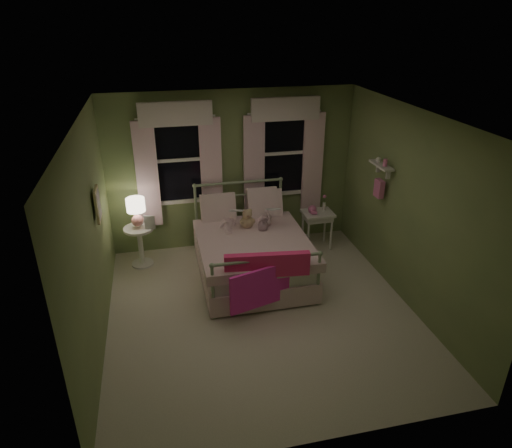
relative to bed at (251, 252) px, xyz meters
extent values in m
plane|color=white|center=(-0.08, -0.98, -0.38)|extent=(4.20, 4.20, 0.00)
plane|color=white|center=(-0.08, -0.98, 2.22)|extent=(4.20, 4.20, 0.00)
plane|color=#83995B|center=(-0.08, 1.12, 0.92)|extent=(4.00, 0.00, 4.00)
plane|color=#83995B|center=(-0.08, -3.08, 0.92)|extent=(4.00, 0.00, 4.00)
plane|color=#83995B|center=(-2.08, -0.98, 0.92)|extent=(0.00, 4.20, 4.20)
plane|color=#83995B|center=(1.92, -0.98, 0.92)|extent=(0.00, 4.20, 4.20)
cube|color=white|center=(-0.01, -0.02, 0.04)|extent=(1.44, 1.94, 0.26)
cube|color=white|center=(-0.01, -0.02, -0.20)|extent=(1.54, 2.02, 0.30)
cube|color=white|center=(-0.01, -0.17, 0.22)|extent=(1.58, 1.75, 0.14)
cylinder|color=#9EB793|center=(-0.70, -0.02, -0.08)|extent=(0.04, 1.90, 0.04)
cylinder|color=#9EB793|center=(0.68, -0.02, -0.08)|extent=(0.04, 1.90, 0.04)
cylinder|color=#9EB793|center=(-0.72, 0.95, 0.20)|extent=(0.04, 0.04, 1.15)
cylinder|color=#9EB793|center=(0.70, 0.95, 0.20)|extent=(0.04, 0.04, 1.15)
sphere|color=#9EB793|center=(-0.72, 0.95, 0.77)|extent=(0.07, 0.07, 0.07)
sphere|color=#9EB793|center=(0.70, 0.95, 0.77)|extent=(0.07, 0.07, 0.07)
cylinder|color=#9EB793|center=(-0.01, 0.95, 0.77)|extent=(1.42, 0.04, 0.04)
cylinder|color=#9EB793|center=(-0.01, 0.95, 0.55)|extent=(1.38, 0.03, 0.03)
cylinder|color=#9EB793|center=(-0.72, -0.99, 0.02)|extent=(0.04, 0.04, 0.80)
cylinder|color=#9EB793|center=(0.70, -0.99, 0.02)|extent=(0.04, 0.04, 0.80)
sphere|color=#9EB793|center=(-0.72, -0.99, 0.42)|extent=(0.07, 0.07, 0.07)
sphere|color=#9EB793|center=(0.70, -0.99, 0.42)|extent=(0.07, 0.07, 0.07)
cylinder|color=#9EB793|center=(-0.01, -0.99, 0.42)|extent=(1.42, 0.04, 0.04)
cube|color=white|center=(-0.39, 0.68, 0.42)|extent=(0.55, 0.32, 0.57)
cube|color=white|center=(0.37, 0.68, 0.42)|extent=(0.55, 0.32, 0.57)
cube|color=white|center=(0.32, 0.68, 0.50)|extent=(0.48, 0.30, 0.51)
cube|color=#F42F72|center=(-0.01, -0.99, 0.34)|extent=(1.10, 0.23, 0.32)
cube|color=#FF31BA|center=(-0.01, -1.06, 0.07)|extent=(1.07, 0.35, 0.55)
imported|color=#F7D1DD|center=(-0.29, 0.43, 0.56)|extent=(0.29, 0.22, 0.74)
imported|color=#F7D1DD|center=(0.27, 0.43, 0.58)|extent=(0.44, 0.38, 0.76)
imported|color=beige|center=(-0.29, 0.18, 0.59)|extent=(0.22, 0.17, 0.26)
imported|color=beige|center=(0.27, 0.18, 0.54)|extent=(0.20, 0.12, 0.26)
sphere|color=tan|center=(-0.01, 0.28, 0.37)|extent=(0.20, 0.20, 0.20)
sphere|color=tan|center=(-0.01, 0.26, 0.51)|extent=(0.15, 0.15, 0.15)
sphere|color=tan|center=(-0.05, 0.26, 0.57)|extent=(0.06, 0.06, 0.06)
sphere|color=tan|center=(0.04, 0.26, 0.57)|extent=(0.06, 0.06, 0.06)
sphere|color=tan|center=(-0.09, 0.25, 0.39)|extent=(0.08, 0.08, 0.08)
sphere|color=tan|center=(0.07, 0.25, 0.39)|extent=(0.08, 0.08, 0.08)
sphere|color=#8C6B51|center=(-0.01, 0.21, 0.51)|extent=(0.05, 0.05, 0.05)
cylinder|color=white|center=(-1.63, 0.66, 0.25)|extent=(0.46, 0.46, 0.04)
cylinder|color=white|center=(-1.63, 0.66, -0.06)|extent=(0.08, 0.08, 0.60)
cylinder|color=white|center=(-1.63, 0.66, -0.36)|extent=(0.34, 0.34, 0.03)
sphere|color=#DD8682|center=(-1.63, 0.66, 0.39)|extent=(0.19, 0.19, 0.19)
cylinder|color=pink|center=(-1.63, 0.66, 0.51)|extent=(0.03, 0.03, 0.11)
cylinder|color=#FFEAC6|center=(-1.63, 0.66, 0.65)|extent=(0.28, 0.28, 0.20)
imported|color=beige|center=(-1.53, 0.58, 0.28)|extent=(0.22, 0.26, 0.02)
cube|color=white|center=(1.26, 0.60, 0.25)|extent=(0.50, 0.40, 0.04)
cube|color=white|center=(1.26, 0.60, 0.18)|extent=(0.44, 0.34, 0.08)
cylinder|color=white|center=(1.06, 0.45, -0.07)|extent=(0.04, 0.04, 0.60)
cylinder|color=white|center=(1.46, 0.45, -0.07)|extent=(0.04, 0.04, 0.60)
cylinder|color=white|center=(1.06, 0.75, -0.07)|extent=(0.04, 0.04, 0.60)
cylinder|color=white|center=(1.46, 0.75, -0.07)|extent=(0.04, 0.04, 0.60)
sphere|color=pink|center=(1.16, 0.60, 0.33)|extent=(0.14, 0.14, 0.14)
cube|color=pink|center=(1.16, 0.51, 0.31)|extent=(0.11, 0.07, 0.04)
cylinder|color=white|center=(1.38, 0.65, 0.34)|extent=(0.05, 0.05, 0.14)
cylinder|color=#4C7F3F|center=(1.38, 0.65, 0.45)|extent=(0.01, 0.01, 0.12)
sphere|color=pink|center=(1.38, 0.65, 0.52)|extent=(0.06, 0.06, 0.06)
cube|color=black|center=(-0.93, 1.10, 1.17)|extent=(0.76, 0.02, 1.35)
cube|color=white|center=(-0.93, 1.08, 1.87)|extent=(0.84, 0.05, 0.06)
cube|color=white|center=(-0.93, 1.08, 0.47)|extent=(0.84, 0.05, 0.06)
cube|color=white|center=(-1.33, 1.08, 1.17)|extent=(0.06, 0.05, 1.40)
cube|color=white|center=(-0.53, 1.08, 1.17)|extent=(0.06, 0.05, 1.40)
cube|color=white|center=(-0.93, 1.08, 1.17)|extent=(0.76, 0.04, 0.05)
cube|color=white|center=(-1.43, 1.04, 0.97)|extent=(0.34, 0.06, 1.70)
cube|color=white|center=(-0.43, 1.04, 0.97)|extent=(0.34, 0.06, 1.70)
cube|color=white|center=(-0.93, 1.02, 1.90)|extent=(1.10, 0.08, 0.36)
cylinder|color=white|center=(-0.93, 1.06, 1.84)|extent=(1.20, 0.03, 0.03)
cube|color=black|center=(0.77, 1.10, 1.17)|extent=(0.76, 0.02, 1.35)
cube|color=white|center=(0.77, 1.08, 1.87)|extent=(0.84, 0.05, 0.06)
cube|color=white|center=(0.77, 1.08, 0.47)|extent=(0.84, 0.05, 0.06)
cube|color=white|center=(0.37, 1.08, 1.17)|extent=(0.06, 0.05, 1.40)
cube|color=white|center=(1.17, 1.08, 1.17)|extent=(0.06, 0.05, 1.40)
cube|color=white|center=(0.77, 1.08, 1.17)|extent=(0.76, 0.04, 0.05)
cube|color=white|center=(0.27, 1.04, 0.97)|extent=(0.34, 0.06, 1.70)
cube|color=white|center=(1.27, 1.04, 0.97)|extent=(0.34, 0.06, 1.70)
cube|color=white|center=(0.77, 1.02, 1.90)|extent=(1.10, 0.08, 0.36)
cylinder|color=white|center=(0.77, 1.06, 1.84)|extent=(1.20, 0.03, 0.03)
cube|color=white|center=(1.81, -0.28, 1.32)|extent=(0.15, 0.50, 0.03)
cube|color=white|center=(1.85, -0.43, 1.24)|extent=(0.06, 0.03, 0.14)
cube|color=white|center=(1.85, -0.13, 1.24)|extent=(0.06, 0.03, 0.14)
cylinder|color=pink|center=(1.81, -0.38, 1.39)|extent=(0.06, 0.06, 0.10)
sphere|color=white|center=(1.81, -0.18, 1.37)|extent=(0.08, 0.08, 0.08)
cube|color=pink|center=(1.82, -0.28, 0.97)|extent=(0.08, 0.18, 0.26)
cube|color=beige|center=(-2.03, -0.38, 1.12)|extent=(0.03, 0.32, 0.42)
cube|color=silver|center=(-2.01, -0.38, 1.12)|extent=(0.01, 0.25, 0.34)
camera|label=1|loc=(-1.26, -5.89, 3.31)|focal=32.00mm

